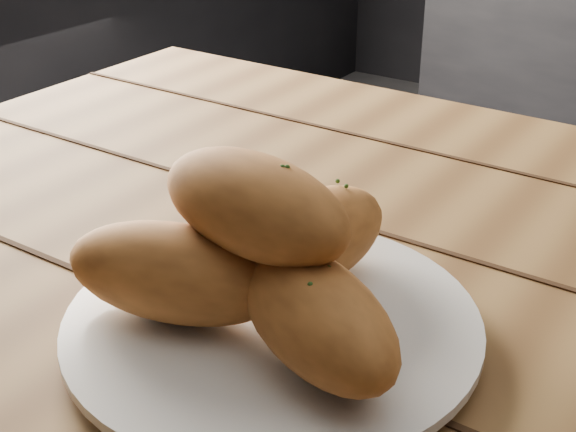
{
  "coord_description": "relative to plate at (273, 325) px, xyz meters",
  "views": [
    {
      "loc": [
        -0.22,
        -1.19,
        1.09
      ],
      "look_at": [
        -0.5,
        -0.78,
        0.84
      ],
      "focal_mm": 50.0,
      "sensor_mm": 36.0,
      "label": 1
    }
  ],
  "objects": [
    {
      "name": "bread_rolls",
      "position": [
        -0.01,
        -0.0,
        0.06
      ],
      "size": [
        0.29,
        0.23,
        0.12
      ],
      "color": "#CC7D38",
      "rests_on": "plate"
    },
    {
      "name": "plate",
      "position": [
        0.0,
        0.0,
        0.0
      ],
      "size": [
        0.3,
        0.3,
        0.02
      ],
      "color": "silver",
      "rests_on": "table"
    }
  ]
}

